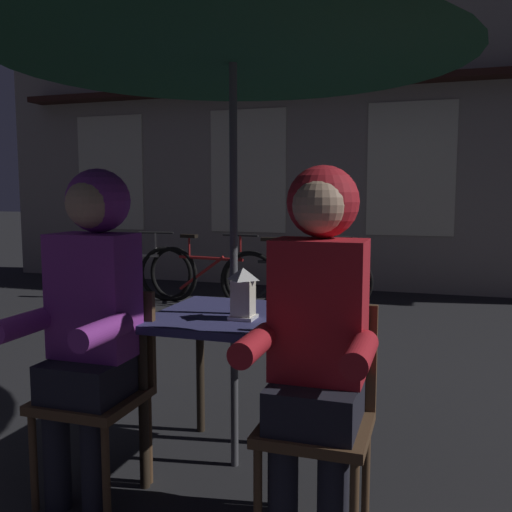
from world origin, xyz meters
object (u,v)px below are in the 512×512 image
(bicycle_second, at_px, (210,275))
(bicycle_third, at_px, (295,280))
(patio_umbrella, at_px, (233,18))
(lantern, at_px, (243,292))
(chair_left, at_px, (101,380))
(person_left_hooded, at_px, (91,302))
(bicycle_nearest, at_px, (126,271))
(cafe_table, at_px, (234,335))
(chair_right, at_px, (319,406))
(person_right_hooded, at_px, (318,317))

(bicycle_second, xyz_separation_m, bicycle_third, (1.03, -0.06, 0.00))
(patio_umbrella, relative_size, lantern, 10.00)
(chair_left, bearing_deg, bicycle_third, 91.31)
(lantern, height_order, person_left_hooded, person_left_hooded)
(person_left_hooded, bearing_deg, bicycle_nearest, 119.24)
(cafe_table, height_order, person_left_hooded, person_left_hooded)
(bicycle_nearest, xyz_separation_m, bicycle_third, (2.14, -0.04, 0.00))
(patio_umbrella, xyz_separation_m, lantern, (0.08, -0.09, -1.20))
(lantern, height_order, chair_left, lantern)
(bicycle_second, bearing_deg, cafe_table, -65.88)
(person_left_hooded, bearing_deg, cafe_table, 41.57)
(chair_right, distance_m, person_left_hooded, 1.03)
(patio_umbrella, distance_m, bicycle_second, 4.28)
(cafe_table, distance_m, bicycle_second, 3.93)
(bicycle_nearest, bearing_deg, person_right_hooded, -51.31)
(lantern, relative_size, bicycle_third, 0.14)
(lantern, height_order, chair_right, lantern)
(person_left_hooded, relative_size, person_right_hooded, 1.00)
(patio_umbrella, height_order, lantern, patio_umbrella)
(chair_right, xyz_separation_m, bicycle_second, (-2.08, 3.95, -0.14))
(bicycle_nearest, bearing_deg, lantern, -52.64)
(cafe_table, bearing_deg, person_left_hooded, -138.43)
(chair_left, distance_m, person_left_hooded, 0.36)
(cafe_table, relative_size, person_left_hooded, 0.53)
(chair_left, distance_m, person_right_hooded, 1.03)
(patio_umbrella, relative_size, person_right_hooded, 1.65)
(patio_umbrella, xyz_separation_m, bicycle_second, (-1.60, 3.58, -1.71))
(bicycle_third, bearing_deg, chair_left, -88.69)
(lantern, xyz_separation_m, chair_right, (0.40, -0.27, -0.37))
(bicycle_nearest, bearing_deg, cafe_table, -52.70)
(chair_right, distance_m, bicycle_third, 4.03)
(patio_umbrella, bearing_deg, bicycle_third, 99.18)
(lantern, relative_size, chair_right, 0.27)
(lantern, relative_size, person_left_hooded, 0.17)
(lantern, xyz_separation_m, bicycle_third, (-0.65, 3.61, -0.51))
(patio_umbrella, bearing_deg, chair_left, -142.45)
(lantern, bearing_deg, cafe_table, 129.34)
(lantern, xyz_separation_m, bicycle_second, (-1.68, 3.67, -0.51))
(bicycle_third, bearing_deg, person_right_hooded, -75.11)
(person_right_hooded, height_order, bicycle_nearest, person_right_hooded)
(chair_right, bearing_deg, bicycle_nearest, 129.10)
(bicycle_nearest, xyz_separation_m, bicycle_second, (1.11, 0.02, 0.00))
(person_left_hooded, distance_m, person_right_hooded, 0.96)
(bicycle_second, bearing_deg, chair_left, -74.13)
(cafe_table, distance_m, person_right_hooded, 0.67)
(chair_left, xyz_separation_m, chair_right, (0.96, 0.00, 0.00))
(patio_umbrella, bearing_deg, lantern, -50.66)
(patio_umbrella, xyz_separation_m, chair_left, (-0.48, -0.37, -1.57))
(bicycle_second, bearing_deg, lantern, -65.42)
(lantern, bearing_deg, chair_right, -34.28)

